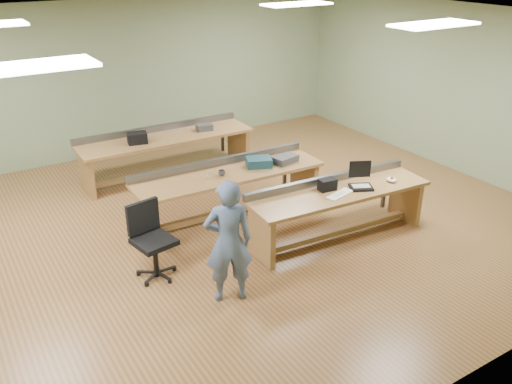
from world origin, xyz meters
TOP-DOWN VIEW (x-y plane):
  - floor at (0.00, 0.00)m, footprint 10.00×10.00m
  - ceiling at (0.00, 0.00)m, footprint 10.00×10.00m
  - wall_back at (0.00, 4.00)m, footprint 10.00×0.04m
  - wall_front at (0.00, -4.00)m, footprint 10.00×0.04m
  - wall_right at (5.00, 0.00)m, footprint 0.04×8.00m
  - fluor_panels at (0.00, 0.00)m, footprint 6.20×3.50m
  - workbench_front at (1.42, -1.12)m, footprint 2.76×0.90m
  - workbench_mid at (0.42, 0.29)m, footprint 3.01×0.89m
  - workbench_back at (0.28, 2.35)m, footprint 3.18×0.88m
  - person at (-0.64, -1.61)m, footprint 0.66×0.54m
  - laptop_base at (1.72, -1.25)m, footprint 0.39×0.37m
  - laptop_screen at (1.78, -1.14)m, footprint 0.29×0.15m
  - keyboard at (1.31, -1.27)m, footprint 0.47×0.25m
  - trackball_mouse at (2.26, -1.30)m, footprint 0.18×0.20m
  - camera_bag at (1.28, -1.03)m, footprint 0.26×0.18m
  - task_chair at (-1.22, -0.66)m, footprint 0.62×0.62m
  - parts_bin_teal at (0.94, 0.24)m, footprint 0.46×0.41m
  - parts_bin_grey at (1.38, 0.16)m, footprint 0.44×0.32m
  - mug at (0.27, 0.21)m, footprint 0.13×0.13m
  - drinks_can at (0.03, 0.18)m, footprint 0.08×0.08m
  - storage_box_back at (-0.28, 2.26)m, footprint 0.37×0.30m
  - tray_back at (1.04, 2.28)m, footprint 0.32×0.25m

SIDE VIEW (x-z plane):
  - floor at x=0.00m, z-range 0.00..0.00m
  - task_chair at x=-1.22m, z-range -0.13..0.86m
  - workbench_front at x=1.42m, z-range 0.12..0.98m
  - workbench_mid at x=0.42m, z-range 0.13..0.99m
  - workbench_back at x=0.28m, z-range 0.13..0.99m
  - keyboard at x=1.31m, z-range 0.75..0.78m
  - laptop_base at x=1.72m, z-range 0.75..0.78m
  - person at x=-0.64m, z-range 0.00..1.55m
  - trackball_mouse at x=2.26m, z-range 0.75..0.82m
  - mug at x=0.27m, z-range 0.75..0.84m
  - parts_bin_grey at x=1.38m, z-range 0.75..0.86m
  - tray_back at x=1.04m, z-range 0.75..0.86m
  - drinks_can at x=0.03m, z-range 0.75..0.87m
  - parts_bin_teal at x=0.94m, z-range 0.75..0.88m
  - camera_bag at x=1.28m, z-range 0.75..0.92m
  - storage_box_back at x=-0.28m, z-range 0.75..0.94m
  - laptop_screen at x=1.78m, z-range 0.87..1.12m
  - wall_back at x=0.00m, z-range 0.00..3.00m
  - wall_front at x=0.00m, z-range 0.00..3.00m
  - wall_right at x=5.00m, z-range 0.00..3.00m
  - fluor_panels at x=0.00m, z-range 2.96..2.99m
  - ceiling at x=0.00m, z-range 3.00..3.00m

